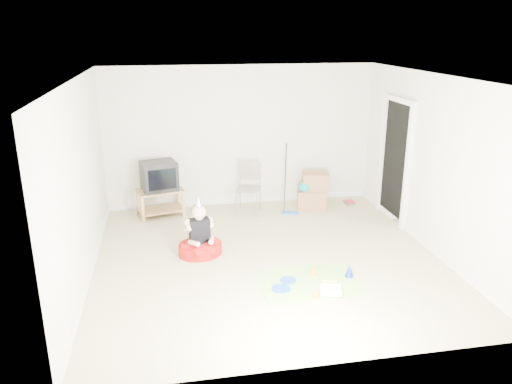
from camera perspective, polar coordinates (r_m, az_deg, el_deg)
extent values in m
plane|color=#C0B289|center=(7.39, 1.33, -7.56)|extent=(5.00, 5.00, 0.00)
cube|color=black|center=(8.89, 15.65, 3.29)|extent=(0.02, 0.90, 2.05)
cube|color=#A77A4B|center=(9.01, -10.92, 0.17)|extent=(0.87, 0.64, 0.03)
cube|color=#A77A4B|center=(9.12, -10.79, -1.93)|extent=(0.87, 0.64, 0.03)
cube|color=#A77A4B|center=(8.82, -12.82, -1.92)|extent=(0.06, 0.06, 0.49)
cube|color=#A77A4B|center=(8.96, -8.29, -1.33)|extent=(0.06, 0.06, 0.49)
cube|color=#A77A4B|center=(9.22, -13.31, -1.07)|extent=(0.06, 0.06, 0.49)
cube|color=#A77A4B|center=(9.35, -8.97, -0.52)|extent=(0.06, 0.06, 0.49)
cube|color=black|center=(8.93, -11.03, 1.82)|extent=(0.69, 0.62, 0.51)
cube|color=#99989E|center=(8.99, -0.88, 0.33)|extent=(0.53, 0.52, 0.03)
cylinder|color=#99989E|center=(9.03, -2.06, 0.48)|extent=(0.02, 0.02, 0.93)
cylinder|color=#99989E|center=(8.96, 0.31, 0.35)|extent=(0.02, 0.02, 0.93)
cube|color=#9A6A4A|center=(9.39, 6.39, -0.78)|extent=(0.61, 0.52, 0.35)
cube|color=#9A6A4A|center=(9.32, 6.76, 1.23)|extent=(0.52, 0.44, 0.33)
ellipsoid|color=#0C878B|center=(9.19, 5.56, 0.56)|extent=(0.23, 0.16, 0.18)
cube|color=#2362B1|center=(9.09, 3.92, -2.40)|extent=(0.33, 0.20, 0.03)
cylinder|color=black|center=(8.89, 4.01, 1.33)|extent=(0.15, 0.40, 1.21)
cube|color=#26733D|center=(9.77, 10.63, -1.22)|extent=(0.18, 0.23, 0.03)
cube|color=#C02939|center=(9.76, 10.64, -1.09)|extent=(0.18, 0.23, 0.02)
cylinder|color=#B11410|center=(7.51, -6.39, -6.48)|extent=(0.76, 0.76, 0.18)
cube|color=black|center=(7.40, -6.46, -4.48)|extent=(0.32, 0.22, 0.39)
sphere|color=beige|center=(7.29, -6.55, -2.32)|extent=(0.24, 0.24, 0.21)
cone|color=silver|center=(7.23, -6.60, -0.97)|extent=(0.11, 0.11, 0.16)
cube|color=#FF3596|center=(6.76, 5.99, -10.23)|extent=(1.32, 0.96, 0.01)
cube|color=white|center=(6.52, 8.54, -11.10)|extent=(0.32, 0.28, 0.07)
cube|color=#43BE71|center=(6.54, 8.53, -11.33)|extent=(0.32, 0.28, 0.01)
cylinder|color=beige|center=(6.45, 7.73, -10.75)|extent=(0.01, 0.01, 0.06)
cylinder|color=beige|center=(6.45, 8.08, -10.75)|extent=(0.01, 0.01, 0.06)
cylinder|color=beige|center=(6.45, 8.42, -10.75)|extent=(0.01, 0.01, 0.06)
cylinder|color=beige|center=(6.45, 8.76, -10.76)|extent=(0.01, 0.01, 0.06)
cylinder|color=beige|center=(6.46, 9.11, -10.76)|extent=(0.01, 0.01, 0.06)
cylinder|color=beige|center=(6.46, 9.45, -10.76)|extent=(0.01, 0.01, 0.06)
cylinder|color=beige|center=(6.52, 7.69, -10.38)|extent=(0.01, 0.01, 0.06)
cylinder|color=beige|center=(6.52, 8.03, -10.38)|extent=(0.01, 0.01, 0.06)
cylinder|color=beige|center=(6.53, 8.37, -10.38)|extent=(0.01, 0.01, 0.06)
cylinder|color=beige|center=(6.53, 8.71, -10.39)|extent=(0.01, 0.01, 0.06)
cylinder|color=beige|center=(6.53, 9.05, -10.39)|extent=(0.01, 0.01, 0.06)
cylinder|color=#164FB4|center=(6.78, 3.69, -10.02)|extent=(0.22, 0.22, 0.01)
cylinder|color=#164FB4|center=(6.57, 2.87, -10.96)|extent=(0.28, 0.28, 0.01)
cylinder|color=orange|center=(6.93, 6.61, -9.04)|extent=(0.09, 0.09, 0.09)
cylinder|color=orange|center=(6.39, 6.85, -11.62)|extent=(0.09, 0.09, 0.08)
cone|color=#1831A8|center=(6.95, 10.61, -8.81)|extent=(0.12, 0.12, 0.18)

